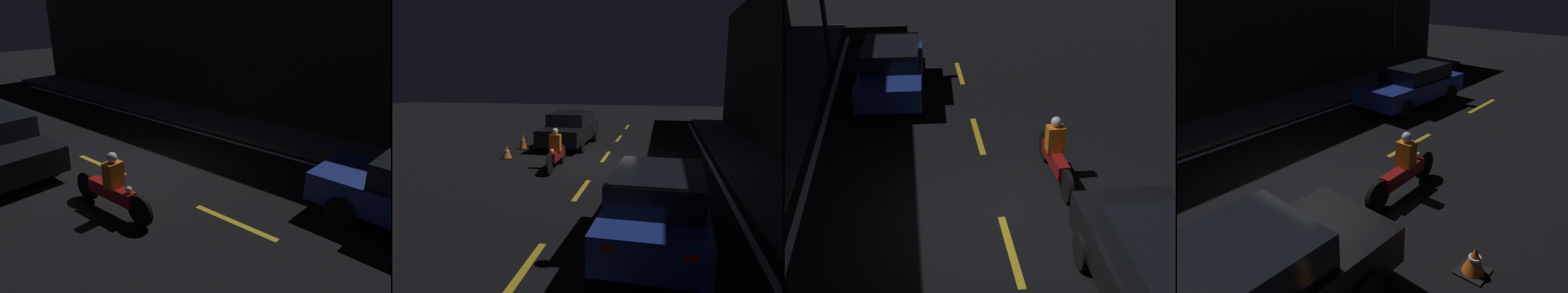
% 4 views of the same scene
% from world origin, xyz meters
% --- Properties ---
extents(ground_plane, '(56.00, 56.00, 0.00)m').
position_xyz_m(ground_plane, '(0.00, 0.00, 0.00)').
color(ground_plane, black).
extents(raised_curb, '(28.00, 2.09, 0.12)m').
position_xyz_m(raised_curb, '(0.00, 5.16, 0.06)').
color(raised_curb, '#424244').
rests_on(raised_curb, ground).
extents(building_front, '(28.00, 0.30, 6.99)m').
position_xyz_m(building_front, '(0.00, 6.35, 3.50)').
color(building_front, black).
rests_on(building_front, ground).
extents(lane_dash_b, '(2.00, 0.14, 0.01)m').
position_xyz_m(lane_dash_b, '(-5.50, 0.00, 0.00)').
color(lane_dash_b, gold).
rests_on(lane_dash_b, ground).
extents(lane_dash_c, '(2.00, 0.14, 0.01)m').
position_xyz_m(lane_dash_c, '(-1.00, 0.00, 0.00)').
color(lane_dash_c, gold).
rests_on(lane_dash_c, ground).
extents(lane_dash_d, '(2.00, 0.14, 0.01)m').
position_xyz_m(lane_dash_d, '(3.50, 0.00, 0.00)').
color(lane_dash_d, gold).
rests_on(lane_dash_d, ground).
extents(lane_solid_kerb, '(25.20, 0.14, 0.01)m').
position_xyz_m(lane_solid_kerb, '(0.00, 3.86, 0.00)').
color(lane_solid_kerb, silver).
rests_on(lane_solid_kerb, ground).
extents(motorcycle, '(2.40, 0.37, 1.40)m').
position_xyz_m(motorcycle, '(1.26, -1.35, 0.57)').
color(motorcycle, black).
rests_on(motorcycle, ground).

